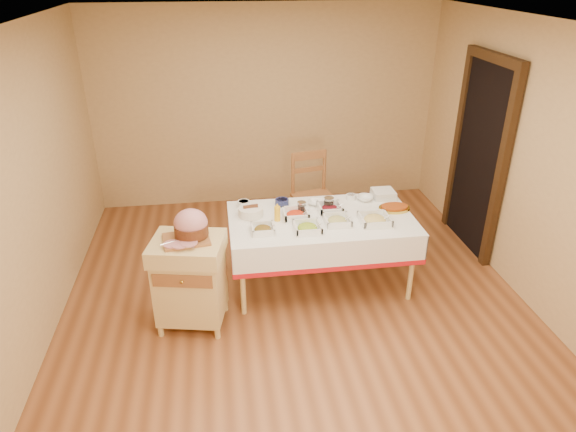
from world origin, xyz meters
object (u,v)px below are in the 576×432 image
object	(u,v)px
preserve_jar_left	(302,208)
brass_platter	(394,208)
dining_table	(321,232)
bread_basket	(251,212)
mustard_bottle	(277,213)
preserve_jar_right	(329,204)
ham_on_board	(190,227)
butcher_cart	(190,278)
dining_chair	(313,196)
plate_stack	(383,194)

from	to	relation	value
preserve_jar_left	brass_platter	size ratio (longest dim) A/B	0.35
dining_table	bread_basket	size ratio (longest dim) A/B	7.42
mustard_bottle	brass_platter	bearing A→B (deg)	3.38
preserve_jar_left	mustard_bottle	world-z (taller)	mustard_bottle
preserve_jar_right	ham_on_board	bearing A→B (deg)	-155.15
ham_on_board	bread_basket	size ratio (longest dim) A/B	1.68
dining_table	mustard_bottle	world-z (taller)	mustard_bottle
butcher_cart	preserve_jar_right	distance (m)	1.58
dining_chair	preserve_jar_left	bearing A→B (deg)	-108.31
butcher_cart	brass_platter	xyz separation A→B (m)	(2.06, 0.56, 0.28)
ham_on_board	brass_platter	distance (m)	2.10
ham_on_board	plate_stack	distance (m)	2.17
preserve_jar_left	bread_basket	xyz separation A→B (m)	(-0.51, -0.01, -0.00)
dining_chair	ham_on_board	xyz separation A→B (m)	(-1.36, -1.48, 0.45)
bread_basket	dining_table	bearing A→B (deg)	-11.34
dining_table	mustard_bottle	bearing A→B (deg)	-179.74
dining_table	mustard_bottle	xyz separation A→B (m)	(-0.44, -0.00, 0.24)
dining_chair	mustard_bottle	bearing A→B (deg)	-118.49
butcher_cart	preserve_jar_left	world-z (taller)	same
ham_on_board	brass_platter	xyz separation A→B (m)	(2.02, 0.53, -0.21)
dining_table	ham_on_board	xyz separation A→B (m)	(-1.25, -0.46, 0.39)
dining_table	brass_platter	bearing A→B (deg)	5.15
dining_chair	preserve_jar_right	world-z (taller)	dining_chair
butcher_cart	bread_basket	size ratio (longest dim) A/B	3.56
ham_on_board	bread_basket	distance (m)	0.84
mustard_bottle	plate_stack	world-z (taller)	mustard_bottle
dining_chair	preserve_jar_left	distance (m)	0.96
mustard_bottle	plate_stack	bearing A→B (deg)	17.60
preserve_jar_left	mustard_bottle	size ratio (longest dim) A/B	0.61
dining_chair	plate_stack	distance (m)	0.94
mustard_bottle	plate_stack	distance (m)	1.25
dining_chair	dining_table	bearing A→B (deg)	-96.48
plate_stack	brass_platter	world-z (taller)	plate_stack
butcher_cart	plate_stack	world-z (taller)	butcher_cart
plate_stack	butcher_cart	bearing A→B (deg)	-156.96
butcher_cart	plate_stack	bearing A→B (deg)	23.04
bread_basket	plate_stack	size ratio (longest dim) A/B	1.09
dining_table	ham_on_board	bearing A→B (deg)	-159.78
dining_table	preserve_jar_right	size ratio (longest dim) A/B	13.98
dining_table	plate_stack	xyz separation A→B (m)	(0.75, 0.38, 0.20)
dining_table	mustard_bottle	size ratio (longest dim) A/B	9.88
butcher_cart	bread_basket	bearing A→B (deg)	46.27
ham_on_board	mustard_bottle	size ratio (longest dim) A/B	2.23
preserve_jar_left	brass_platter	bearing A→B (deg)	-4.50
dining_table	butcher_cart	distance (m)	1.38
dining_table	preserve_jar_left	world-z (taller)	preserve_jar_left
plate_stack	preserve_jar_left	bearing A→B (deg)	-165.95
dining_table	bread_basket	bearing A→B (deg)	168.66
preserve_jar_left	bread_basket	bearing A→B (deg)	-179.29
preserve_jar_left	bread_basket	world-z (taller)	preserve_jar_left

